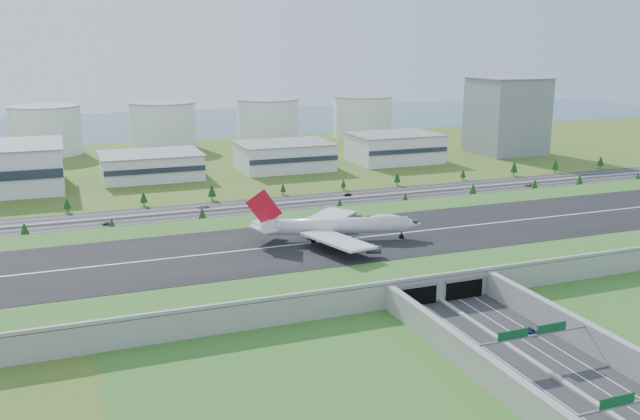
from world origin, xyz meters
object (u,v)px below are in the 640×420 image
object	(u,v)px
car_6	(529,184)
car_0	(473,350)
car_4	(107,223)
car_5	(348,195)
car_1	(550,406)
office_tower	(507,116)
boeing_747	(336,226)
car_2	(530,330)
fuel_tank_a	(46,131)
car_7	(203,206)

from	to	relation	value
car_6	car_0	bearing A→B (deg)	117.77
car_4	car_5	world-z (taller)	car_4
car_1	car_0	bearing A→B (deg)	92.95
office_tower	boeing_747	world-z (taller)	office_tower
office_tower	car_6	xyz separation A→B (m)	(-59.61, -106.58, -26.61)
boeing_747	car_6	distance (m)	179.46
car_5	car_6	size ratio (longest dim) A/B	0.77
car_4	office_tower	bearing A→B (deg)	-83.95
boeing_747	car_0	size ratio (longest dim) A/B	13.99
office_tower	car_2	distance (m)	334.70
car_1	car_5	bearing A→B (deg)	81.48
fuel_tank_a	car_6	size ratio (longest dim) A/B	9.04
car_4	car_6	bearing A→B (deg)	-103.71
boeing_747	car_0	bearing A→B (deg)	-71.57
fuel_tank_a	car_1	bearing A→B (deg)	-75.64
car_4	car_7	bearing A→B (deg)	-84.76
boeing_747	car_2	bearing A→B (deg)	-56.07
boeing_747	car_5	bearing A→B (deg)	80.10
boeing_747	car_2	distance (m)	86.00
car_7	boeing_747	bearing A→B (deg)	23.38
fuel_tank_a	car_2	world-z (taller)	fuel_tank_a
office_tower	car_5	world-z (taller)	office_tower
car_4	fuel_tank_a	bearing A→B (deg)	-7.61
office_tower	car_6	world-z (taller)	office_tower
car_0	car_1	distance (m)	30.66
car_2	car_6	xyz separation A→B (m)	(128.98, 168.63, 0.10)
car_1	car_7	world-z (taller)	car_7
car_4	car_6	world-z (taller)	car_4
office_tower	car_5	bearing A→B (deg)	-150.75
boeing_747	car_7	distance (m)	107.04
office_tower	boeing_747	xyz separation A→B (m)	(-215.48, -194.58, -13.67)
car_4	car_0	bearing A→B (deg)	-168.83
boeing_747	car_1	xyz separation A→B (m)	(4.54, -116.53, -12.89)
fuel_tank_a	car_6	bearing A→B (deg)	-40.40
fuel_tank_a	car_5	xyz separation A→B (m)	(152.26, -208.95, -16.68)
car_5	office_tower	bearing A→B (deg)	108.69
fuel_tank_a	car_6	xyz separation A→B (m)	(260.39, -221.58, -16.61)
car_7	car_5	bearing A→B (deg)	95.90
office_tower	fuel_tank_a	bearing A→B (deg)	160.23
car_0	car_7	distance (m)	190.91
boeing_747	car_4	distance (m)	115.74
fuel_tank_a	car_4	distance (m)	226.85
car_6	car_5	bearing A→B (deg)	62.16
fuel_tank_a	car_5	bearing A→B (deg)	-53.92
fuel_tank_a	car_1	xyz separation A→B (m)	(109.06, -426.11, -16.57)
car_0	car_2	distance (m)	23.08
car_0	car_7	bearing A→B (deg)	91.00
car_0	car_6	distance (m)	230.58
office_tower	car_4	bearing A→B (deg)	-159.49
car_2	car_4	distance (m)	195.77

